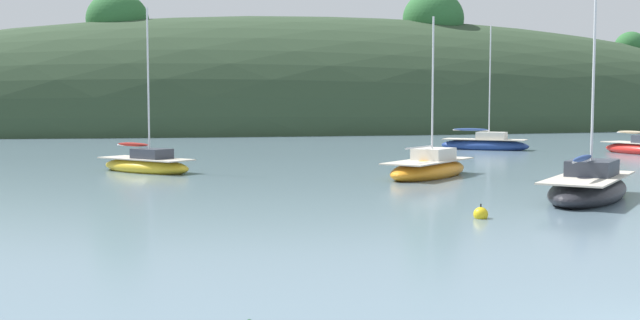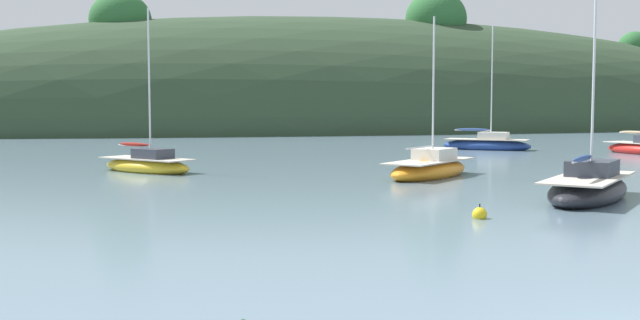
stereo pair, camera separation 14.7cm
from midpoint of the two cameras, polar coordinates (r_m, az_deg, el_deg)
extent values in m
ellipsoid|color=#2D422B|center=(99.33, 3.08, 2.35)|extent=(150.00, 36.00, 29.59)
ellipsoid|color=#2D6633|center=(100.46, 9.00, 10.73)|extent=(8.20, 7.46, 7.46)
ellipsoid|color=#2D6633|center=(116.65, 23.15, 8.11)|extent=(4.58, 4.16, 4.16)
ellipsoid|color=#2D6633|center=(92.89, -15.13, 10.40)|extent=(7.36, 6.69, 6.69)
ellipsoid|color=#232328|center=(28.05, 20.18, -2.28)|extent=(6.68, 6.29, 1.10)
cube|color=beige|center=(28.00, 20.21, -1.28)|extent=(6.14, 5.79, 0.06)
cube|color=#333842|center=(28.51, 20.45, -0.60)|extent=(2.65, 2.59, 0.58)
cylinder|color=silver|center=(28.26, 20.58, 7.43)|extent=(0.09, 0.09, 8.54)
cylinder|color=silver|center=(26.87, 19.78, 0.01)|extent=(2.20, 1.96, 0.07)
ellipsoid|color=#2D4784|center=(26.87, 19.78, 0.12)|extent=(2.20, 1.98, 0.20)
ellipsoid|color=navy|center=(56.87, 12.81, 1.08)|extent=(6.45, 6.02, 1.05)
cube|color=beige|center=(56.85, 12.82, 1.56)|extent=(5.93, 5.54, 0.06)
cube|color=silver|center=(56.73, 13.34, 1.83)|extent=(2.55, 2.48, 0.57)
cylinder|color=silver|center=(56.74, 13.22, 5.84)|extent=(0.09, 0.09, 8.50)
cylinder|color=silver|center=(57.04, 11.79, 2.27)|extent=(2.13, 1.87, 0.07)
ellipsoid|color=#2D4784|center=(57.04, 11.79, 2.32)|extent=(2.14, 1.90, 0.20)
cylinder|color=silver|center=(55.97, 23.21, 1.93)|extent=(0.48, 2.65, 0.07)
ellipsoid|color=tan|center=(55.97, 23.21, 1.99)|extent=(0.59, 2.56, 0.20)
ellipsoid|color=gold|center=(38.22, -13.14, -0.52)|extent=(5.08, 5.74, 0.92)
cube|color=beige|center=(38.19, -13.15, 0.10)|extent=(4.67, 5.28, 0.06)
cube|color=#333842|center=(37.83, -12.69, 0.47)|extent=(2.13, 2.23, 0.52)
cylinder|color=silver|center=(37.89, -12.96, 5.76)|extent=(0.09, 0.09, 7.51)
cylinder|color=silver|center=(38.84, -14.06, 1.11)|extent=(1.54, 1.95, 0.07)
ellipsoid|color=maroon|center=(38.84, -14.06, 1.18)|extent=(1.58, 1.95, 0.20)
ellipsoid|color=orange|center=(34.99, 8.58, -0.83)|extent=(6.44, 5.86, 1.04)
cube|color=beige|center=(34.95, 8.59, -0.06)|extent=(5.93, 5.39, 0.06)
cube|color=silver|center=(35.40, 8.95, 0.44)|extent=(2.53, 2.44, 0.57)
cylinder|color=silver|center=(35.15, 8.88, 5.45)|extent=(0.09, 0.09, 6.74)
cylinder|color=silver|center=(33.96, 7.85, 0.98)|extent=(2.16, 1.80, 0.07)
sphere|color=yellow|center=(22.57, 12.42, -4.13)|extent=(0.44, 0.44, 0.44)
cylinder|color=black|center=(22.53, 12.43, -3.45)|extent=(0.04, 0.04, 0.10)
camera|label=1|loc=(0.07, -89.86, 0.01)|focal=41.39mm
camera|label=2|loc=(0.07, 90.14, -0.01)|focal=41.39mm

